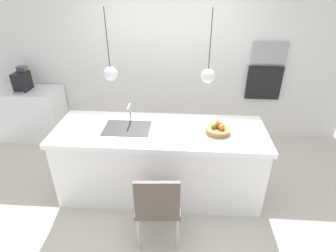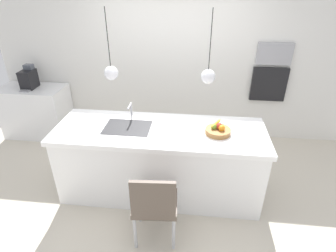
# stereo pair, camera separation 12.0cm
# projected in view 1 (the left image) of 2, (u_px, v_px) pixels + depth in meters

# --- Properties ---
(floor) EXTENTS (6.60, 6.60, 0.00)m
(floor) POSITION_uv_depth(u_px,v_px,m) (161.00, 190.00, 3.74)
(floor) COLOR beige
(floor) RESTS_ON ground
(back_wall) EXTENTS (6.00, 0.10, 2.60)m
(back_wall) POSITION_uv_depth(u_px,v_px,m) (169.00, 62.00, 4.55)
(back_wall) COLOR silver
(back_wall) RESTS_ON ground
(kitchen_island) EXTENTS (2.55, 0.88, 0.95)m
(kitchen_island) POSITION_uv_depth(u_px,v_px,m) (160.00, 161.00, 3.51)
(kitchen_island) COLOR white
(kitchen_island) RESTS_ON ground
(sink_basin) EXTENTS (0.56, 0.40, 0.02)m
(sink_basin) POSITION_uv_depth(u_px,v_px,m) (127.00, 129.00, 3.31)
(sink_basin) COLOR #2D2D30
(sink_basin) RESTS_ON kitchen_island
(faucet) EXTENTS (0.02, 0.17, 0.22)m
(faucet) POSITION_uv_depth(u_px,v_px,m) (130.00, 110.00, 3.42)
(faucet) COLOR silver
(faucet) RESTS_ON kitchen_island
(fruit_bowl) EXTENTS (0.30, 0.30, 0.14)m
(fruit_bowl) POSITION_uv_depth(u_px,v_px,m) (218.00, 129.00, 3.20)
(fruit_bowl) COLOR #9E6B38
(fruit_bowl) RESTS_ON kitchen_island
(side_counter) EXTENTS (1.10, 0.60, 0.89)m
(side_counter) POSITION_uv_depth(u_px,v_px,m) (31.00, 114.00, 4.79)
(side_counter) COLOR white
(side_counter) RESTS_ON ground
(coffee_machine) EXTENTS (0.20, 0.35, 0.38)m
(coffee_machine) POSITION_uv_depth(u_px,v_px,m) (22.00, 81.00, 4.50)
(coffee_machine) COLOR black
(coffee_machine) RESTS_ON side_counter
(microwave) EXTENTS (0.54, 0.08, 0.34)m
(microwave) POSITION_uv_depth(u_px,v_px,m) (269.00, 52.00, 4.30)
(microwave) COLOR #9E9EA3
(microwave) RESTS_ON back_wall
(oven) EXTENTS (0.56, 0.08, 0.56)m
(oven) POSITION_uv_depth(u_px,v_px,m) (264.00, 83.00, 4.54)
(oven) COLOR black
(oven) RESTS_ON back_wall
(chair_near) EXTENTS (0.49, 0.45, 0.92)m
(chair_near) POSITION_uv_depth(u_px,v_px,m) (158.00, 204.00, 2.79)
(chair_near) COLOR brown
(chair_near) RESTS_ON ground
(pendant_light_left) EXTENTS (0.16, 0.16, 0.76)m
(pendant_light_left) POSITION_uv_depth(u_px,v_px,m) (111.00, 73.00, 2.98)
(pendant_light_left) COLOR silver
(pendant_light_right) EXTENTS (0.16, 0.16, 0.76)m
(pendant_light_right) POSITION_uv_depth(u_px,v_px,m) (208.00, 76.00, 2.92)
(pendant_light_right) COLOR silver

